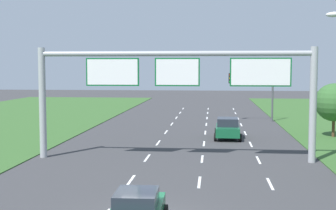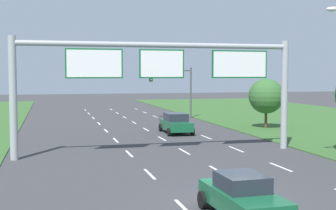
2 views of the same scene
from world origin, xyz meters
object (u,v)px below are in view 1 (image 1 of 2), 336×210
car_near_red (228,128)px  roadside_tree_far (334,102)px  traffic_light_mast (254,85)px  sign_gantry (178,80)px

car_near_red → roadside_tree_far: size_ratio=0.97×
car_near_red → traffic_light_mast: 13.28m
car_near_red → roadside_tree_far: (8.67, 1.29, 2.06)m
traffic_light_mast → roadside_tree_far: (5.49, -11.25, -0.97)m
car_near_red → sign_gantry: sign_gantry is taller
sign_gantry → traffic_light_mast: 22.75m
car_near_red → roadside_tree_far: 9.01m
traffic_light_mast → roadside_tree_far: 12.56m
roadside_tree_far → car_near_red: bearing=-171.5°
car_near_red → traffic_light_mast: traffic_light_mast is taller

